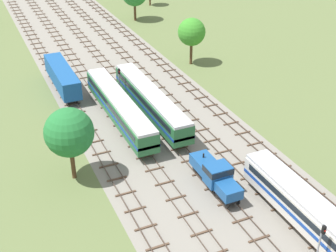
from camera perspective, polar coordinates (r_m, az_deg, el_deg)
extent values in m
plane|color=#5B6B3D|center=(76.88, -5.49, 5.02)|extent=(480.00, 480.00, 0.00)
cube|color=gray|center=(76.88, -5.49, 5.02)|extent=(22.87, 176.00, 0.01)
cube|color=#47382D|center=(75.44, -13.05, 4.04)|extent=(0.07, 126.00, 0.15)
cube|color=#47382D|center=(75.68, -12.00, 4.25)|extent=(0.07, 126.00, 0.15)
cube|color=brown|center=(45.33, -1.30, -14.68)|extent=(2.40, 0.22, 0.14)
cube|color=brown|center=(47.38, -2.76, -12.36)|extent=(2.40, 0.22, 0.14)
cube|color=brown|center=(49.52, -4.06, -10.23)|extent=(2.40, 0.22, 0.14)
cube|color=brown|center=(51.74, -5.24, -8.28)|extent=(2.40, 0.22, 0.14)
cube|color=brown|center=(54.05, -6.32, -6.49)|extent=(2.40, 0.22, 0.14)
cube|color=brown|center=(56.41, -7.29, -4.84)|extent=(2.40, 0.22, 0.14)
cube|color=brown|center=(58.84, -8.18, -3.33)|extent=(2.40, 0.22, 0.14)
cube|color=brown|center=(61.32, -9.00, -1.93)|extent=(2.40, 0.22, 0.14)
cube|color=brown|center=(63.84, -9.76, -0.65)|extent=(2.40, 0.22, 0.14)
cube|color=brown|center=(66.40, -10.45, 0.54)|extent=(2.40, 0.22, 0.14)
cube|color=brown|center=(69.00, -11.09, 1.64)|extent=(2.40, 0.22, 0.14)
cube|color=brown|center=(71.62, -11.69, 2.65)|extent=(2.40, 0.22, 0.14)
cube|color=brown|center=(74.28, -12.25, 3.60)|extent=(2.40, 0.22, 0.14)
cube|color=brown|center=(76.96, -12.77, 4.48)|extent=(2.40, 0.22, 0.14)
cube|color=brown|center=(79.67, -13.25, 5.30)|extent=(2.40, 0.22, 0.14)
cube|color=brown|center=(82.39, -13.70, 6.06)|extent=(2.40, 0.22, 0.14)
cube|color=brown|center=(85.13, -14.13, 6.78)|extent=(2.40, 0.22, 0.14)
cube|color=brown|center=(87.89, -14.53, 7.45)|extent=(2.40, 0.22, 0.14)
cube|color=brown|center=(90.67, -14.90, 8.07)|extent=(2.40, 0.22, 0.14)
cube|color=brown|center=(93.46, -15.26, 8.67)|extent=(2.40, 0.22, 0.14)
cube|color=brown|center=(96.26, -15.60, 9.22)|extent=(2.40, 0.22, 0.14)
cube|color=brown|center=(99.07, -15.91, 9.75)|extent=(2.40, 0.22, 0.14)
cube|color=brown|center=(101.90, -16.21, 10.24)|extent=(2.40, 0.22, 0.14)
cube|color=brown|center=(104.73, -16.50, 10.71)|extent=(2.40, 0.22, 0.14)
cube|color=brown|center=(107.57, -16.77, 11.15)|extent=(2.40, 0.22, 0.14)
cube|color=brown|center=(110.42, -17.03, 11.57)|extent=(2.40, 0.22, 0.14)
cube|color=brown|center=(113.28, -17.27, 11.97)|extent=(2.40, 0.22, 0.14)
cube|color=brown|center=(116.15, -17.51, 12.35)|extent=(2.40, 0.22, 0.14)
cube|color=brown|center=(119.02, -17.73, 12.71)|extent=(2.40, 0.22, 0.14)
cube|color=brown|center=(121.90, -17.95, 13.06)|extent=(2.40, 0.22, 0.14)
cube|color=brown|center=(124.79, -18.15, 13.38)|extent=(2.40, 0.22, 0.14)
cube|color=brown|center=(127.67, -18.35, 13.70)|extent=(2.40, 0.22, 0.14)
cube|color=brown|center=(130.57, -18.53, 13.99)|extent=(2.40, 0.22, 0.14)
cube|color=brown|center=(133.47, -18.71, 14.28)|extent=(2.40, 0.22, 0.14)
cube|color=#47382D|center=(76.32, -9.60, 4.71)|extent=(0.07, 126.00, 0.15)
cube|color=#47382D|center=(76.64, -8.57, 4.91)|extent=(0.07, 126.00, 0.15)
cube|color=brown|center=(46.84, 4.15, -13.00)|extent=(2.40, 0.22, 0.14)
cube|color=brown|center=(48.82, 2.48, -10.85)|extent=(2.40, 0.22, 0.14)
cube|color=brown|center=(50.90, 0.97, -8.87)|extent=(2.40, 0.22, 0.14)
cube|color=brown|center=(53.07, -0.41, -7.04)|extent=(2.40, 0.22, 0.14)
cube|color=brown|center=(55.32, -1.67, -5.35)|extent=(2.40, 0.22, 0.14)
cube|color=brown|center=(57.64, -2.82, -3.79)|extent=(2.40, 0.22, 0.14)
cube|color=brown|center=(60.01, -3.88, -2.35)|extent=(2.40, 0.22, 0.14)
cube|color=brown|center=(62.44, -4.86, -1.03)|extent=(2.40, 0.22, 0.14)
cube|color=brown|center=(64.92, -5.76, 0.20)|extent=(2.40, 0.22, 0.14)
cube|color=brown|center=(67.44, -6.59, 1.34)|extent=(2.40, 0.22, 0.14)
cube|color=brown|center=(70.00, -7.37, 2.39)|extent=(2.40, 0.22, 0.14)
cube|color=brown|center=(72.59, -8.09, 3.37)|extent=(2.40, 0.22, 0.14)
cube|color=brown|center=(75.21, -8.76, 4.28)|extent=(2.40, 0.22, 0.14)
cube|color=brown|center=(77.86, -9.39, 5.13)|extent=(2.40, 0.22, 0.14)
cube|color=brown|center=(80.53, -9.98, 5.92)|extent=(2.40, 0.22, 0.14)
cube|color=brown|center=(83.23, -10.53, 6.66)|extent=(2.40, 0.22, 0.14)
cube|color=brown|center=(85.95, -11.05, 7.35)|extent=(2.40, 0.22, 0.14)
cube|color=brown|center=(88.68, -11.53, 8.00)|extent=(2.40, 0.22, 0.14)
cube|color=brown|center=(91.43, -11.99, 8.61)|extent=(2.40, 0.22, 0.14)
cube|color=brown|center=(94.20, -12.43, 9.18)|extent=(2.40, 0.22, 0.14)
cube|color=brown|center=(96.98, -12.84, 9.72)|extent=(2.40, 0.22, 0.14)
cube|color=brown|center=(99.77, -13.23, 10.23)|extent=(2.40, 0.22, 0.14)
cube|color=brown|center=(102.58, -13.60, 10.71)|extent=(2.40, 0.22, 0.14)
cube|color=brown|center=(105.39, -13.95, 11.17)|extent=(2.40, 0.22, 0.14)
cube|color=brown|center=(108.22, -14.28, 11.60)|extent=(2.40, 0.22, 0.14)
cube|color=brown|center=(111.05, -14.60, 12.01)|extent=(2.40, 0.22, 0.14)
cube|color=brown|center=(113.90, -14.90, 12.40)|extent=(2.40, 0.22, 0.14)
cube|color=brown|center=(116.75, -15.19, 12.76)|extent=(2.40, 0.22, 0.14)
cube|color=brown|center=(119.61, -15.46, 13.12)|extent=(2.40, 0.22, 0.14)
cube|color=brown|center=(122.47, -15.73, 13.45)|extent=(2.40, 0.22, 0.14)
cube|color=brown|center=(125.34, -15.98, 13.77)|extent=(2.40, 0.22, 0.14)
cube|color=brown|center=(128.22, -16.22, 14.07)|extent=(2.40, 0.22, 0.14)
cube|color=brown|center=(131.10, -16.45, 14.36)|extent=(2.40, 0.22, 0.14)
cube|color=brown|center=(133.99, -16.67, 14.64)|extent=(2.40, 0.22, 0.14)
cube|color=#47382D|center=(77.47, -6.24, 5.34)|extent=(0.07, 126.00, 0.15)
cube|color=#47382D|center=(77.87, -5.24, 5.53)|extent=(0.07, 126.00, 0.15)
cube|color=brown|center=(46.97, 11.16, -13.46)|extent=(2.40, 0.22, 0.14)
cube|color=brown|center=(48.76, 9.16, -11.34)|extent=(2.40, 0.22, 0.14)
cube|color=brown|center=(50.67, 7.34, -9.36)|extent=(2.40, 0.22, 0.14)
cube|color=brown|center=(52.68, 5.67, -7.53)|extent=(2.40, 0.22, 0.14)
cube|color=brown|center=(54.78, 4.13, -5.82)|extent=(2.40, 0.22, 0.14)
cube|color=brown|center=(56.96, 2.73, -4.24)|extent=(2.40, 0.22, 0.14)
cube|color=brown|center=(59.21, 1.43, -2.77)|extent=(2.40, 0.22, 0.14)
cube|color=brown|center=(61.52, 0.23, -1.41)|extent=(2.40, 0.22, 0.14)
cube|color=brown|center=(63.90, -0.88, -0.15)|extent=(2.40, 0.22, 0.14)
cube|color=brown|center=(66.32, -1.91, 1.02)|extent=(2.40, 0.22, 0.14)
cube|color=brown|center=(68.79, -2.86, 2.10)|extent=(2.40, 0.22, 0.14)
cube|color=brown|center=(71.30, -3.75, 3.11)|extent=(2.40, 0.22, 0.14)
cube|color=brown|center=(73.84, -4.59, 4.05)|extent=(2.40, 0.22, 0.14)
cube|color=brown|center=(76.42, -5.36, 4.92)|extent=(2.40, 0.22, 0.14)
cube|color=brown|center=(79.03, -6.09, 5.74)|extent=(2.40, 0.22, 0.14)
cube|color=brown|center=(81.67, -6.77, 6.50)|extent=(2.40, 0.22, 0.14)
cube|color=brown|center=(84.33, -7.42, 7.22)|extent=(2.40, 0.22, 0.14)
cube|color=brown|center=(87.01, -8.02, 7.89)|extent=(2.40, 0.22, 0.14)
cube|color=brown|center=(89.71, -8.59, 8.52)|extent=(2.40, 0.22, 0.14)
cube|color=brown|center=(92.43, -9.13, 9.11)|extent=(2.40, 0.22, 0.14)
cube|color=brown|center=(95.17, -9.64, 9.67)|extent=(2.40, 0.22, 0.14)
cube|color=brown|center=(97.92, -10.12, 10.19)|extent=(2.40, 0.22, 0.14)
cube|color=brown|center=(100.69, -10.58, 10.69)|extent=(2.40, 0.22, 0.14)
cube|color=brown|center=(103.47, -11.01, 11.15)|extent=(2.40, 0.22, 0.14)
cube|color=brown|center=(106.26, -11.42, 11.60)|extent=(2.40, 0.22, 0.14)
cube|color=brown|center=(109.06, -11.82, 12.02)|extent=(2.40, 0.22, 0.14)
cube|color=brown|center=(111.88, -12.19, 12.41)|extent=(2.40, 0.22, 0.14)
cube|color=brown|center=(114.70, -12.55, 12.79)|extent=(2.40, 0.22, 0.14)
cube|color=brown|center=(117.53, -12.89, 13.15)|extent=(2.40, 0.22, 0.14)
cube|color=brown|center=(120.37, -13.21, 13.49)|extent=(2.40, 0.22, 0.14)
cube|color=brown|center=(123.22, -13.52, 13.82)|extent=(2.40, 0.22, 0.14)
cube|color=brown|center=(126.07, -13.82, 14.13)|extent=(2.40, 0.22, 0.14)
cube|color=brown|center=(128.93, -14.11, 14.43)|extent=(2.40, 0.22, 0.14)
cube|color=brown|center=(131.80, -14.38, 14.71)|extent=(2.40, 0.22, 0.14)
cube|color=#47382D|center=(78.88, -2.98, 5.94)|extent=(0.07, 126.00, 0.15)
cube|color=#47382D|center=(79.36, -2.01, 6.11)|extent=(0.07, 126.00, 0.15)
cube|color=brown|center=(47.76, 18.04, -13.73)|extent=(2.40, 0.22, 0.14)
cube|color=brown|center=(49.34, 15.78, -11.68)|extent=(2.40, 0.22, 0.14)
cube|color=brown|center=(51.05, 13.70, -9.75)|extent=(2.40, 0.22, 0.14)
cube|color=brown|center=(52.87, 11.78, -7.93)|extent=(2.40, 0.22, 0.14)
cube|color=brown|center=(54.80, 10.00, -6.23)|extent=(2.40, 0.22, 0.14)
cube|color=brown|center=(56.82, 8.36, -4.65)|extent=(2.40, 0.22, 0.14)
cube|color=brown|center=(58.93, 6.84, -3.17)|extent=(2.40, 0.22, 0.14)
cube|color=brown|center=(61.10, 5.43, -1.79)|extent=(2.40, 0.22, 0.14)
cube|color=brown|center=(63.35, 4.12, -0.51)|extent=(2.40, 0.22, 0.14)
cube|color=brown|center=(65.66, 2.90, 0.68)|extent=(2.40, 0.22, 0.14)
cube|color=brown|center=(68.02, 1.77, 1.79)|extent=(2.40, 0.22, 0.14)
cube|color=brown|center=(70.43, 0.71, 2.82)|extent=(2.40, 0.22, 0.14)
cube|color=brown|center=(72.88, -0.28, 3.79)|extent=(2.40, 0.22, 0.14)
cube|color=brown|center=(75.37, -1.21, 4.69)|extent=(2.40, 0.22, 0.14)
cube|color=brown|center=(77.90, -2.08, 5.53)|extent=(2.40, 0.22, 0.14)
cube|color=brown|center=(80.46, -2.90, 6.32)|extent=(2.40, 0.22, 0.14)
cube|color=brown|center=(83.05, -3.66, 7.05)|extent=(2.40, 0.22, 0.14)
cube|color=brown|center=(85.67, -4.39, 7.74)|extent=(2.40, 0.22, 0.14)
cube|color=brown|center=(88.31, -5.07, 8.39)|extent=(2.40, 0.22, 0.14)
cube|color=brown|center=(90.97, -5.72, 9.00)|extent=(2.40, 0.22, 0.14)
cube|color=brown|center=(93.66, -6.33, 9.58)|extent=(2.40, 0.22, 0.14)
cube|color=brown|center=(96.36, -6.90, 10.12)|extent=(2.40, 0.22, 0.14)
cube|color=brown|center=(99.08, -7.45, 10.63)|extent=(2.40, 0.22, 0.14)
cube|color=brown|center=(101.82, -7.97, 11.11)|extent=(2.40, 0.22, 0.14)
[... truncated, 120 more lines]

